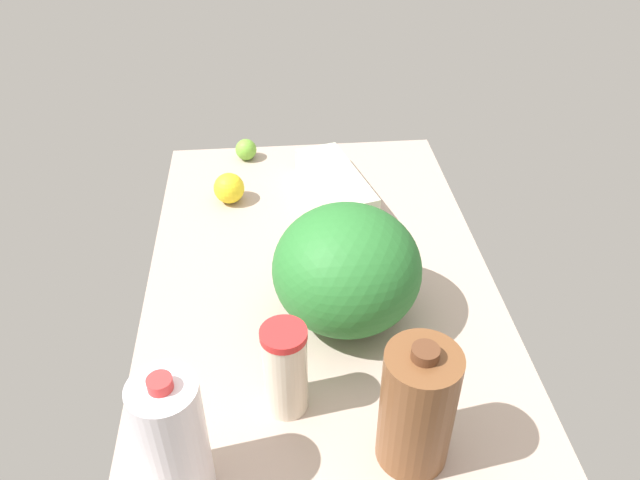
% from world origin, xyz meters
% --- Properties ---
extents(countertop, '(1.20, 0.76, 0.03)m').
position_xyz_m(countertop, '(0.00, 0.00, 0.01)').
color(countertop, tan).
rests_on(countertop, ground).
extents(chocolate_milk_jug, '(0.12, 0.12, 0.25)m').
position_xyz_m(chocolate_milk_jug, '(-0.46, -0.11, 0.15)').
color(chocolate_milk_jug, brown).
rests_on(chocolate_milk_jug, countertop).
extents(tumbler_cup, '(0.08, 0.08, 0.18)m').
position_xyz_m(tumbler_cup, '(-0.34, 0.09, 0.12)').
color(tumbler_cup, beige).
rests_on(tumbler_cup, countertop).
extents(watermelon, '(0.29, 0.29, 0.25)m').
position_xyz_m(watermelon, '(-0.13, -0.04, 0.15)').
color(watermelon, '#29712E').
rests_on(watermelon, countertop).
extents(egg_carton, '(0.33, 0.19, 0.07)m').
position_xyz_m(egg_carton, '(0.32, -0.07, 0.06)').
color(egg_carton, beige).
rests_on(egg_carton, countertop).
extents(milk_jug, '(0.10, 0.10, 0.25)m').
position_xyz_m(milk_jug, '(-0.48, 0.26, 0.15)').
color(milk_jug, white).
rests_on(milk_jug, countertop).
extents(lime_by_jug, '(0.06, 0.06, 0.06)m').
position_xyz_m(lime_by_jug, '(0.53, 0.16, 0.06)').
color(lime_by_jug, '#6DAF37').
rests_on(lime_by_jug, countertop).
extents(lemon_beside_bowl, '(0.08, 0.08, 0.08)m').
position_xyz_m(lemon_beside_bowl, '(0.32, 0.21, 0.07)').
color(lemon_beside_bowl, yellow).
rests_on(lemon_beside_bowl, countertop).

